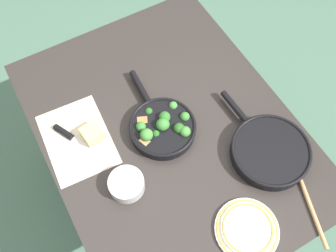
# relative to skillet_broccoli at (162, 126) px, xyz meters

# --- Properties ---
(ground_plane) EXTENTS (14.00, 14.00, 0.00)m
(ground_plane) POSITION_rel_skillet_broccoli_xyz_m (-0.01, -0.02, -0.77)
(ground_plane) COLOR #476B56
(dining_table_red) EXTENTS (1.19, 0.91, 0.75)m
(dining_table_red) POSITION_rel_skillet_broccoli_xyz_m (-0.01, -0.02, -0.11)
(dining_table_red) COLOR #2D2826
(dining_table_red) RESTS_ON ground_plane
(skillet_broccoli) EXTENTS (0.41, 0.25, 0.08)m
(skillet_broccoli) POSITION_rel_skillet_broccoli_xyz_m (0.00, 0.00, 0.00)
(skillet_broccoli) COLOR black
(skillet_broccoli) RESTS_ON dining_table_red
(skillet_eggs) EXTENTS (0.44, 0.29, 0.05)m
(skillet_eggs) POSITION_rel_skillet_broccoli_xyz_m (-0.28, -0.29, -0.00)
(skillet_eggs) COLOR black
(skillet_eggs) RESTS_ON dining_table_red
(wooden_spoon) EXTENTS (0.35, 0.14, 0.02)m
(wooden_spoon) POSITION_rel_skillet_broccoli_xyz_m (-0.44, -0.32, -0.02)
(wooden_spoon) COLOR tan
(wooden_spoon) RESTS_ON dining_table_red
(parchment_sheet) EXTENTS (0.34, 0.25, 0.00)m
(parchment_sheet) POSITION_rel_skillet_broccoli_xyz_m (0.12, 0.30, -0.03)
(parchment_sheet) COLOR beige
(parchment_sheet) RESTS_ON dining_table_red
(grater_knife) EXTENTS (0.23, 0.13, 0.02)m
(grater_knife) POSITION_rel_skillet_broccoli_xyz_m (0.13, 0.31, -0.02)
(grater_knife) COLOR silver
(grater_knife) RESTS_ON dining_table_red
(cheese_block) EXTENTS (0.08, 0.08, 0.05)m
(cheese_block) POSITION_rel_skillet_broccoli_xyz_m (0.10, 0.24, -0.00)
(cheese_block) COLOR #EFD67A
(cheese_block) RESTS_ON dining_table_red
(dinner_plate_stack) EXTENTS (0.22, 0.22, 0.03)m
(dinner_plate_stack) POSITION_rel_skillet_broccoli_xyz_m (-0.47, -0.06, -0.02)
(dinner_plate_stack) COLOR white
(dinner_plate_stack) RESTS_ON dining_table_red
(prep_bowl_steel) EXTENTS (0.13, 0.13, 0.05)m
(prep_bowl_steel) POSITION_rel_skillet_broccoli_xyz_m (-0.14, 0.22, -0.00)
(prep_bowl_steel) COLOR #B7B7BC
(prep_bowl_steel) RESTS_ON dining_table_red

